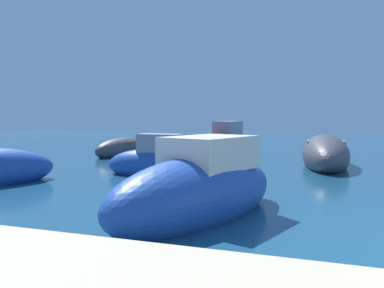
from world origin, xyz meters
TOP-DOWN VIEW (x-y plane):
  - moored_boat_0 at (-2.36, 10.61)m, footprint 2.15×5.88m
  - moored_boat_1 at (-11.96, 11.48)m, footprint 2.39×4.09m
  - moored_boat_2 at (-4.74, 1.27)m, footprint 3.28×5.26m
  - moored_boat_6 at (-7.88, 5.97)m, footprint 3.47×1.38m
  - moored_boat_7 at (-7.55, 14.54)m, footprint 2.43×5.23m

SIDE VIEW (x-z plane):
  - moored_boat_1 at x=-11.96m, z-range -0.27..0.93m
  - moored_boat_6 at x=-7.88m, z-range -0.42..1.26m
  - moored_boat_0 at x=-2.36m, z-range -0.36..1.27m
  - moored_boat_7 at x=-7.55m, z-range -0.52..1.53m
  - moored_boat_2 at x=-4.74m, z-range -0.46..1.52m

